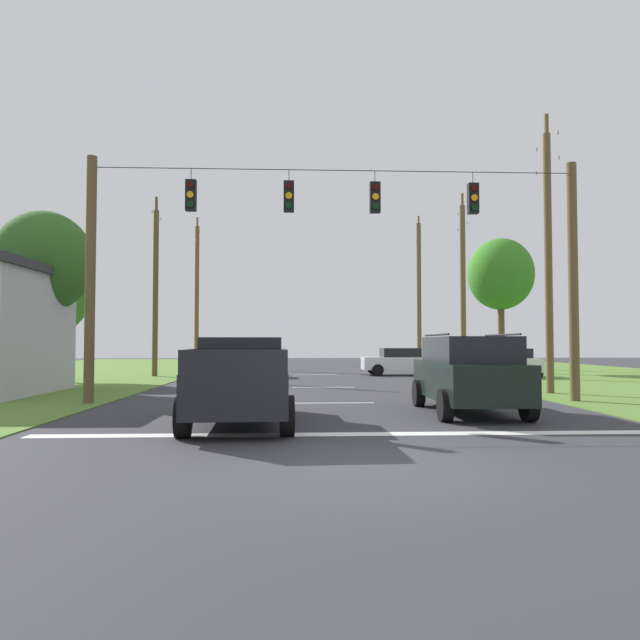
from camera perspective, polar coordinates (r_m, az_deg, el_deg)
ground_plane at (r=8.94m, az=5.30°, el=-14.04°), size 120.00×120.00×0.00m
stop_bar_stripe at (r=11.87m, az=3.29°, el=-11.08°), size 12.86×0.45×0.01m
lane_dash_0 at (r=17.80m, az=1.30°, el=-8.11°), size 2.50×0.15×0.01m
lane_dash_1 at (r=23.92m, az=0.31°, el=-6.60°), size 2.50×0.15×0.01m
lane_dash_2 at (r=33.19m, az=-0.50°, el=-5.37°), size 2.50×0.15×0.01m
overhead_signal_span at (r=17.93m, az=1.54°, el=5.49°), size 15.13×0.31×7.48m
pickup_truck at (r=13.43m, az=-7.82°, el=-5.89°), size 2.48×5.49×1.95m
suv_black at (r=15.64m, az=14.29°, el=-4.98°), size 2.31×4.85×2.05m
distant_car_crossing_white at (r=33.20m, az=7.85°, el=-4.00°), size 4.33×2.07×1.52m
distant_car_oncoming at (r=31.11m, az=-8.25°, el=-4.11°), size 4.31×2.05×1.52m
distant_car_far_parked at (r=32.88m, az=18.13°, el=-3.92°), size 2.13×4.35×1.52m
utility_pole_mid_right at (r=22.66m, az=21.44°, el=6.12°), size 0.27×1.95×10.14m
utility_pole_far_right at (r=33.08m, az=13.82°, el=3.33°), size 0.30×1.92×10.09m
utility_pole_near_left at (r=45.07m, az=9.67°, el=2.74°), size 0.34×1.88×11.54m
utility_pole_far_left at (r=32.61m, az=-15.80°, el=2.87°), size 0.29×1.90×9.73m
utility_pole_distant_right at (r=44.38m, az=-11.96°, el=2.60°), size 0.31×1.82×11.22m
tree_roadside_right at (r=24.82m, az=-25.40°, el=5.15°), size 3.66×3.66×6.88m
tree_roadside_far_right at (r=30.20m, az=-24.65°, el=2.42°), size 3.41×3.41×6.14m
tree_roadside_left at (r=37.44m, az=17.26°, el=4.26°), size 3.99×3.99×8.21m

